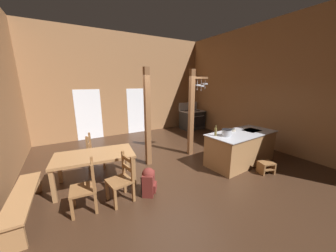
{
  "coord_description": "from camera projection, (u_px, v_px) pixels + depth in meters",
  "views": [
    {
      "loc": [
        -2.49,
        -3.85,
        2.31
      ],
      "look_at": [
        0.31,
        0.97,
        0.95
      ],
      "focal_mm": 19.1,
      "sensor_mm": 36.0,
      "label": 1
    }
  ],
  "objects": [
    {
      "name": "ladderback_chair_near_window",
      "position": [
        95.0,
        151.0,
        4.95
      ],
      "size": [
        0.55,
        0.55,
        0.95
      ],
      "color": "brown",
      "rests_on": "ground_plane"
    },
    {
      "name": "glazed_panel_back_right",
      "position": [
        136.0,
        111.0,
        8.33
      ],
      "size": [
        0.84,
        0.01,
        2.05
      ],
      "primitive_type": "cube",
      "color": "white",
      "rests_on": "ground_plane"
    },
    {
      "name": "wall_right",
      "position": [
        267.0,
        86.0,
        6.33
      ],
      "size": [
        0.14,
        8.9,
        4.36
      ],
      "primitive_type": "cube",
      "color": "#93663F",
      "rests_on": "ground_plane"
    },
    {
      "name": "stove_range",
      "position": [
        192.0,
        119.0,
        9.12
      ],
      "size": [
        1.15,
        0.83,
        1.32
      ],
      "color": "black",
      "rests_on": "ground_plane"
    },
    {
      "name": "bench_along_left_wall",
      "position": [
        23.0,
        201.0,
        3.09
      ],
      "size": [
        0.42,
        1.68,
        0.44
      ],
      "color": "#9E7044",
      "rests_on": "ground_plane"
    },
    {
      "name": "ladderback_chair_by_post",
      "position": [
        122.0,
        179.0,
        3.53
      ],
      "size": [
        0.51,
        0.51,
        0.95
      ],
      "color": "brown",
      "rests_on": "ground_plane"
    },
    {
      "name": "stockpot_on_counter",
      "position": [
        227.0,
        133.0,
        4.75
      ],
      "size": [
        0.33,
        0.26,
        0.19
      ],
      "color": "#A8AAB2",
      "rests_on": "kitchen_island"
    },
    {
      "name": "bottle_tall_on_counter",
      "position": [
        216.0,
        132.0,
        4.77
      ],
      "size": [
        0.06,
        0.06,
        0.29
      ],
      "color": "brown",
      "rests_on": "kitchen_island"
    },
    {
      "name": "backpack",
      "position": [
        149.0,
        181.0,
        3.73
      ],
      "size": [
        0.38,
        0.39,
        0.6
      ],
      "color": "maroon",
      "rests_on": "ground_plane"
    },
    {
      "name": "support_post_center",
      "position": [
        147.0,
        118.0,
        4.91
      ],
      "size": [
        0.14,
        0.14,
        2.71
      ],
      "color": "brown",
      "rests_on": "ground_plane"
    },
    {
      "name": "ladderback_chair_at_table_end",
      "position": [
        86.0,
        187.0,
        3.25
      ],
      "size": [
        0.48,
        0.48,
        0.95
      ],
      "color": "brown",
      "rests_on": "ground_plane"
    },
    {
      "name": "dining_table",
      "position": [
        95.0,
        158.0,
        4.04
      ],
      "size": [
        1.8,
        1.11,
        0.74
      ],
      "color": "#9E7044",
      "rests_on": "ground_plane"
    },
    {
      "name": "kitchen_island",
      "position": [
        241.0,
        148.0,
        5.22
      ],
      "size": [
        2.22,
        1.11,
        0.92
      ],
      "color": "#9E7044",
      "rests_on": "ground_plane"
    },
    {
      "name": "mixing_bowl_on_counter",
      "position": [
        232.0,
        130.0,
        5.27
      ],
      "size": [
        0.19,
        0.19,
        0.07
      ],
      "color": "#B2A893",
      "rests_on": "kitchen_island"
    },
    {
      "name": "wall_back",
      "position": [
        127.0,
        86.0,
        7.94
      ],
      "size": [
        8.25,
        0.14,
        4.36
      ],
      "primitive_type": "cube",
      "color": "#93663F",
      "rests_on": "ground_plane"
    },
    {
      "name": "support_post_with_pot_rack",
      "position": [
        192.0,
        110.0,
        5.63
      ],
      "size": [
        0.65,
        0.22,
        2.71
      ],
      "color": "brown",
      "rests_on": "ground_plane"
    },
    {
      "name": "glazed_door_back_left",
      "position": [
        89.0,
        115.0,
        7.33
      ],
      "size": [
        1.0,
        0.01,
        2.05
      ],
      "primitive_type": "cube",
      "color": "white",
      "rests_on": "ground_plane"
    },
    {
      "name": "step_stool",
      "position": [
        266.0,
        167.0,
        4.66
      ],
      "size": [
        0.43,
        0.37,
        0.3
      ],
      "color": "brown",
      "rests_on": "ground_plane"
    },
    {
      "name": "ground_plane",
      "position": [
        176.0,
        169.0,
        5.0
      ],
      "size": [
        8.25,
        8.9,
        0.1
      ],
      "primitive_type": "cube",
      "color": "#382316"
    }
  ]
}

